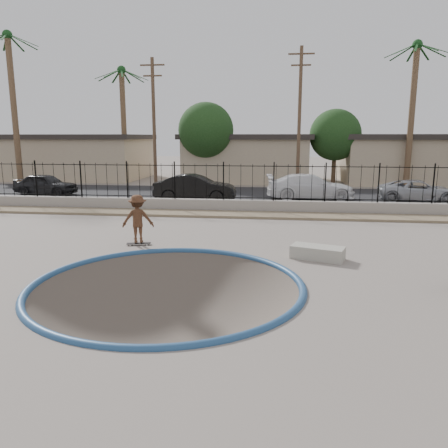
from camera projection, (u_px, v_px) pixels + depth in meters
name	position (u px, v px, depth m)	size (l,w,h in m)	color
ground	(227.00, 226.00, 23.98)	(120.00, 120.00, 2.20)	slate
bowl_pit	(167.00, 285.00, 11.12)	(6.84, 6.84, 1.80)	#473F36
coping_ring	(167.00, 285.00, 11.12)	(7.04, 7.04, 0.20)	navy
rock_strip	(221.00, 214.00, 21.03)	(42.00, 1.60, 0.11)	#948161
retaining_wall	(224.00, 206.00, 22.05)	(42.00, 0.45, 0.60)	gray
fence	(223.00, 182.00, 21.82)	(40.00, 0.04, 1.80)	black
street	(236.00, 194.00, 28.63)	(90.00, 8.00, 0.04)	black
house_west	(81.00, 156.00, 39.33)	(11.60, 8.60, 3.90)	tan
house_center	(247.00, 157.00, 37.48)	(10.60, 8.60, 3.90)	tan
house_east	(418.00, 158.00, 35.76)	(12.60, 8.60, 3.90)	tan
palm_left	(11.00, 78.00, 32.07)	(2.30, 2.30, 11.30)	brown
palm_mid	(123.00, 99.00, 35.35)	(2.30, 2.30, 9.30)	brown
palm_right	(414.00, 84.00, 30.57)	(2.30, 2.30, 10.30)	brown
utility_pole_left	(154.00, 122.00, 30.39)	(1.70, 0.24, 9.00)	#473323
utility_pole_mid	(299.00, 118.00, 29.11)	(1.70, 0.24, 9.50)	#473323
street_tree_left	(206.00, 130.00, 34.01)	(4.32, 4.32, 6.36)	#473323
street_tree_mid	(335.00, 135.00, 33.82)	(3.96, 3.96, 5.83)	#473323
skater	(138.00, 222.00, 15.10)	(1.08, 0.62, 1.67)	brown
skateboard	(139.00, 243.00, 15.26)	(0.86, 0.41, 0.07)	black
concrete_ledge	(318.00, 253.00, 13.51)	(1.60, 0.70, 0.40)	#A4A092
car_a	(46.00, 184.00, 28.04)	(1.61, 4.00, 1.36)	black
car_b	(195.00, 188.00, 25.22)	(1.63, 4.67, 1.54)	black
car_c	(310.00, 187.00, 25.96)	(2.10, 5.17, 1.50)	white
car_d	(419.00, 191.00, 24.96)	(2.08, 4.50, 1.25)	#9FA1A7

